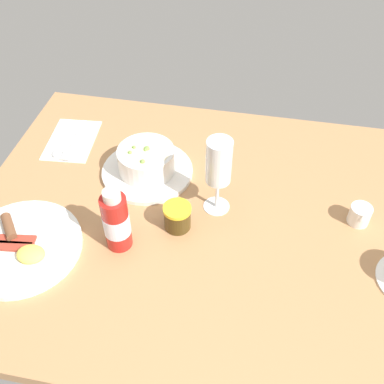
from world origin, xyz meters
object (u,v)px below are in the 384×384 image
at_px(creamer_jug, 360,215).
at_px(wine_glass, 219,165).
at_px(jam_jar, 177,217).
at_px(cutlery_setting, 71,141).
at_px(sauce_bottle_red, 116,221).
at_px(porridge_bowl, 147,163).
at_px(breakfast_plate, 21,246).

xyz_separation_m(creamer_jug, wine_glass, (0.32, 0.01, 0.11)).
distance_m(creamer_jug, jam_jar, 0.41).
relative_size(cutlery_setting, sauce_bottle_red, 1.19).
height_order(jam_jar, sauce_bottle_red, sauce_bottle_red).
bearing_deg(sauce_bottle_red, creamer_jug, -162.44).
height_order(creamer_jug, jam_jar, jam_jar).
xyz_separation_m(wine_glass, jam_jar, (0.08, 0.08, -0.10)).
xyz_separation_m(porridge_bowl, breakfast_plate, (0.20, 0.28, -0.03)).
relative_size(creamer_jug, breakfast_plate, 0.22).
bearing_deg(wine_glass, porridge_bowl, -23.17).
bearing_deg(breakfast_plate, porridge_bowl, -125.70).
distance_m(creamer_jug, sauce_bottle_red, 0.54).
distance_m(cutlery_setting, sauce_bottle_red, 0.39).
height_order(wine_glass, breakfast_plate, wine_glass).
distance_m(porridge_bowl, wine_glass, 0.23).
height_order(sauce_bottle_red, breakfast_plate, sauce_bottle_red).
height_order(creamer_jug, breakfast_plate, creamer_jug).
relative_size(wine_glass, jam_jar, 3.12).
xyz_separation_m(porridge_bowl, wine_glass, (-0.19, 0.08, 0.10)).
distance_m(porridge_bowl, creamer_jug, 0.51).
distance_m(jam_jar, breakfast_plate, 0.34).
relative_size(sauce_bottle_red, breakfast_plate, 0.61).
bearing_deg(porridge_bowl, jam_jar, 125.55).
bearing_deg(wine_glass, cutlery_setting, -21.06).
height_order(cutlery_setting, breakfast_plate, breakfast_plate).
distance_m(porridge_bowl, breakfast_plate, 0.35).
relative_size(creamer_jug, wine_glass, 0.30).
xyz_separation_m(sauce_bottle_red, breakfast_plate, (0.20, 0.06, -0.06)).
bearing_deg(breakfast_plate, wine_glass, -152.62).
relative_size(porridge_bowl, breakfast_plate, 0.87).
bearing_deg(porridge_bowl, cutlery_setting, -19.33).
height_order(porridge_bowl, creamer_jug, porridge_bowl).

